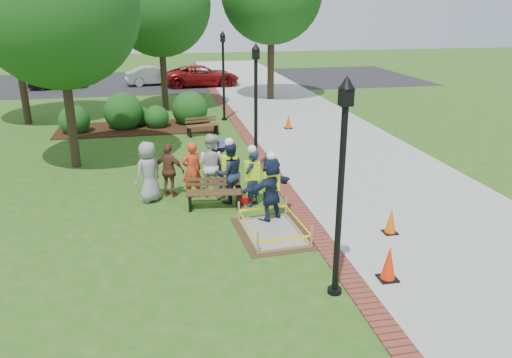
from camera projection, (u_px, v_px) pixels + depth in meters
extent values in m
plane|color=#285116|center=(246.00, 234.00, 12.43)|extent=(100.00, 100.00, 0.00)
cube|color=#9E9E99|center=(315.00, 130.00, 22.60)|extent=(6.00, 60.00, 0.02)
cube|color=maroon|center=(245.00, 134.00, 22.00)|extent=(0.50, 60.00, 0.03)
cube|color=#381E0F|center=(136.00, 128.00, 22.98)|extent=(7.00, 3.00, 0.05)
cube|color=black|center=(183.00, 81.00, 37.42)|extent=(36.00, 12.00, 0.01)
cube|color=#47331E|center=(273.00, 233.00, 12.44)|extent=(1.85, 2.41, 0.01)
cube|color=gray|center=(273.00, 233.00, 12.43)|extent=(1.32, 1.87, 0.04)
cube|color=tan|center=(273.00, 232.00, 12.43)|extent=(1.44, 2.00, 0.08)
cube|color=tan|center=(273.00, 223.00, 12.35)|extent=(1.47, 2.03, 0.55)
cube|color=yellow|center=(273.00, 222.00, 12.34)|extent=(1.42, 1.98, 0.06)
cube|color=brown|center=(214.00, 192.00, 13.84)|extent=(1.57, 0.63, 0.04)
cube|color=brown|center=(213.00, 182.00, 13.99)|extent=(1.52, 0.22, 0.24)
cube|color=black|center=(214.00, 201.00, 13.92)|extent=(1.44, 0.67, 0.45)
cube|color=brown|center=(203.00, 125.00, 21.66)|extent=(1.48, 0.73, 0.04)
cube|color=brown|center=(201.00, 119.00, 21.78)|extent=(1.40, 0.36, 0.23)
cube|color=black|center=(203.00, 131.00, 21.73)|extent=(1.37, 0.75, 0.42)
cube|color=black|center=(387.00, 279.00, 10.34)|extent=(0.39, 0.39, 0.05)
cone|color=#F32B07|center=(389.00, 262.00, 10.21)|extent=(0.31, 0.31, 0.72)
cube|color=black|center=(390.00, 233.00, 12.43)|extent=(0.34, 0.34, 0.05)
cone|color=#E85C07|center=(391.00, 220.00, 12.32)|extent=(0.27, 0.27, 0.64)
cube|color=black|center=(288.00, 128.00, 22.92)|extent=(0.36, 0.36, 0.05)
cone|color=#F64C07|center=(288.00, 121.00, 22.80)|extent=(0.28, 0.28, 0.66)
cube|color=#B7100E|center=(245.00, 200.00, 14.29)|extent=(0.44, 0.27, 0.21)
cylinder|color=black|center=(340.00, 204.00, 9.25)|extent=(0.12, 0.12, 3.80)
cube|color=black|center=(346.00, 96.00, 8.59)|extent=(0.22, 0.22, 0.32)
cone|color=black|center=(347.00, 82.00, 8.51)|extent=(0.28, 0.28, 0.22)
cylinder|color=black|center=(334.00, 290.00, 9.87)|extent=(0.28, 0.28, 0.10)
cylinder|color=black|center=(256.00, 115.00, 16.66)|extent=(0.12, 0.12, 3.80)
cube|color=black|center=(256.00, 54.00, 16.00)|extent=(0.22, 0.22, 0.32)
cone|color=black|center=(256.00, 46.00, 15.92)|extent=(0.28, 0.28, 0.22)
cylinder|color=black|center=(256.00, 168.00, 17.27)|extent=(0.28, 0.28, 0.10)
cylinder|color=black|center=(224.00, 81.00, 24.07)|extent=(0.12, 0.12, 3.80)
cube|color=black|center=(223.00, 38.00, 23.40)|extent=(0.22, 0.22, 0.32)
cone|color=black|center=(223.00, 33.00, 23.32)|extent=(0.28, 0.28, 0.22)
cylinder|color=black|center=(224.00, 119.00, 24.68)|extent=(0.28, 0.28, 0.10)
cylinder|color=#3D2D1E|center=(69.00, 105.00, 16.87)|extent=(0.31, 0.31, 4.39)
sphere|color=#144714|center=(57.00, 7.00, 15.84)|extent=(5.23, 5.23, 5.23)
cylinder|color=#3D2D1E|center=(163.00, 68.00, 26.38)|extent=(0.34, 0.34, 4.45)
sphere|color=#144714|center=(160.00, 5.00, 25.33)|extent=(5.24, 5.24, 5.24)
cylinder|color=#3D2D1E|center=(271.00, 57.00, 29.39)|extent=(0.40, 0.40, 5.00)
cylinder|color=#3D2D1E|center=(20.00, 71.00, 23.13)|extent=(0.34, 0.34, 5.01)
sphere|color=#144714|center=(76.00, 133.00, 22.16)|extent=(1.35, 1.35, 1.35)
sphere|color=#144714|center=(125.00, 128.00, 23.09)|extent=(1.77, 1.77, 1.77)
sphere|color=#144714|center=(157.00, 128.00, 23.15)|extent=(1.13, 1.13, 1.13)
sphere|color=#144714|center=(191.00, 124.00, 23.93)|extent=(1.69, 1.69, 1.69)
sphere|color=#144714|center=(141.00, 125.00, 23.59)|extent=(0.98, 0.98, 0.98)
imported|color=gray|center=(149.00, 172.00, 14.23)|extent=(0.67, 0.64, 1.77)
imported|color=red|center=(192.00, 170.00, 14.50)|extent=(0.61, 0.49, 1.68)
imported|color=silver|center=(211.00, 165.00, 14.62)|extent=(0.72, 0.67, 1.89)
imported|color=brown|center=(169.00, 171.00, 14.59)|extent=(0.61, 0.54, 1.62)
imported|color=#3A3F66|center=(220.00, 165.00, 14.93)|extent=(0.64, 0.62, 1.70)
imported|color=#1B2547|center=(271.00, 189.00, 12.96)|extent=(0.66, 0.59, 1.74)
cube|color=#B6E313|center=(271.00, 180.00, 12.87)|extent=(0.42, 0.26, 0.52)
sphere|color=white|center=(271.00, 156.00, 12.66)|extent=(0.25, 0.25, 0.25)
imported|color=#1B2948|center=(252.00, 178.00, 13.94)|extent=(0.59, 0.61, 1.62)
cube|color=#B6E313|center=(252.00, 170.00, 13.86)|extent=(0.42, 0.26, 0.52)
sphere|color=white|center=(252.00, 149.00, 13.66)|extent=(0.25, 0.25, 0.25)
imported|color=#181E40|center=(230.00, 173.00, 14.14)|extent=(0.63, 0.49, 1.76)
cube|color=#B6E313|center=(229.00, 165.00, 14.06)|extent=(0.42, 0.26, 0.52)
sphere|color=white|center=(229.00, 142.00, 13.85)|extent=(0.25, 0.25, 0.25)
imported|color=black|center=(58.00, 89.00, 33.96)|extent=(2.65, 4.57, 1.40)
imported|color=#B6B5BB|center=(155.00, 85.00, 35.52)|extent=(2.67, 4.66, 1.43)
imported|color=maroon|center=(203.00, 86.00, 34.99)|extent=(2.22, 4.83, 1.55)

